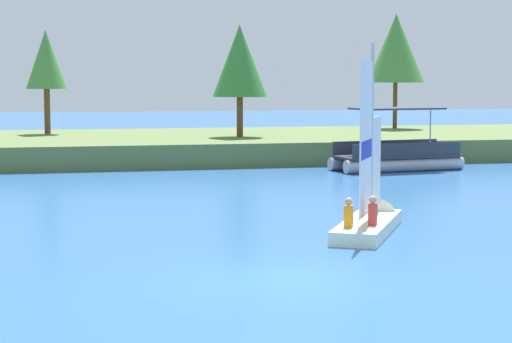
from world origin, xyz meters
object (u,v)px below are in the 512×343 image
Objects in this scene: sailboat at (373,214)px; pontoon_boat at (396,155)px; shoreline_tree_left at (46,60)px; shoreline_tree_midleft at (240,61)px; shoreline_tree_centre at (396,48)px.

sailboat reaches higher than pontoon_boat.
shoreline_tree_left reaches higher than pontoon_boat.
shoreline_tree_left is at bearing 152.99° from shoreline_tree_midleft.
pontoon_boat is (5.72, -7.44, -4.39)m from shoreline_tree_midleft.
shoreline_tree_midleft reaches higher than shoreline_tree_left.
shoreline_tree_midleft is 0.84× the size of shoreline_tree_centre.
sailboat is at bearing -122.34° from pontoon_boat.
shoreline_tree_left is 20.33m from pontoon_boat.
sailboat is 0.88× the size of pontoon_boat.
shoreline_tree_centre reaches higher than sailboat.
pontoon_boat is at bearing -38.74° from shoreline_tree_left.
shoreline_tree_midleft is 0.94× the size of pontoon_boat.
shoreline_tree_left is 0.98× the size of shoreline_tree_midleft.
shoreline_tree_left is 29.51m from sailboat.
shoreline_tree_left is at bearing 46.99° from sailboat.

